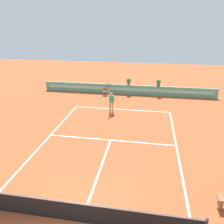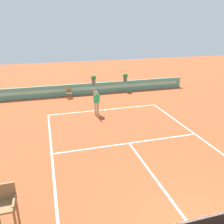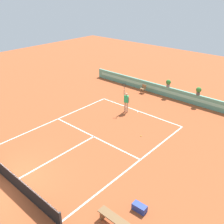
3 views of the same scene
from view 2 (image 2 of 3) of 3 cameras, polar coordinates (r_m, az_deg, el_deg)
name	(u,v)px [view 2 (image 2 of 3)]	position (r m, az deg, el deg)	size (l,w,h in m)	color
ground_plane	(132,147)	(12.68, 4.77, -8.34)	(60.00, 60.00, 0.00)	#A84C28
court_lines	(127,141)	(13.27, 3.69, -6.88)	(8.32, 11.94, 0.01)	white
back_wall_barrier	(92,88)	(21.85, -4.76, 5.70)	(18.00, 0.21, 1.00)	#599E84
umpire_chair	(6,213)	(7.50, -24.21, -21.28)	(0.60, 0.60, 2.14)	olive
ball_kid_chair	(69,93)	(20.86, -10.31, 4.64)	(0.44, 0.44, 0.85)	olive
tennis_player	(96,101)	(16.55, -3.77, 2.76)	(0.59, 0.34, 2.58)	tan
tennis_ball_near_baseline	(154,122)	(15.79, 10.04, -2.36)	(0.07, 0.07, 0.07)	#CCE033
potted_plant_right	(125,77)	(22.44, 3.21, 8.54)	(0.48, 0.48, 0.72)	#514C47
potted_plant_centre	(94,78)	(21.66, -4.48, 8.06)	(0.48, 0.48, 0.72)	gray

